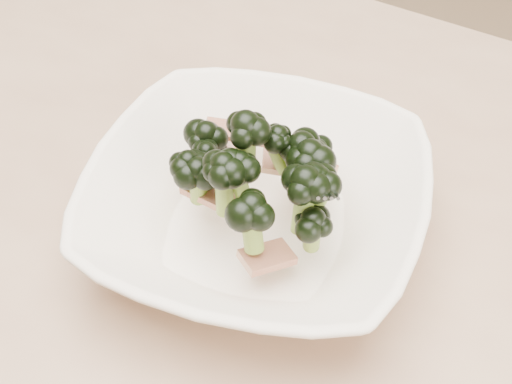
{
  "coord_description": "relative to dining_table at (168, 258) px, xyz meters",
  "views": [
    {
      "loc": [
        0.31,
        -0.34,
        1.22
      ],
      "look_at": [
        0.1,
        0.0,
        0.8
      ],
      "focal_mm": 50.0,
      "sensor_mm": 36.0,
      "label": 1
    }
  ],
  "objects": [
    {
      "name": "dining_table",
      "position": [
        0.0,
        0.0,
        0.0
      ],
      "size": [
        1.2,
        0.8,
        0.75
      ],
      "color": "tan",
      "rests_on": "ground"
    },
    {
      "name": "broccoli_dish",
      "position": [
        0.1,
        0.0,
        0.14
      ],
      "size": [
        0.34,
        0.34,
        0.13
      ],
      "color": "white",
      "rests_on": "dining_table"
    }
  ]
}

